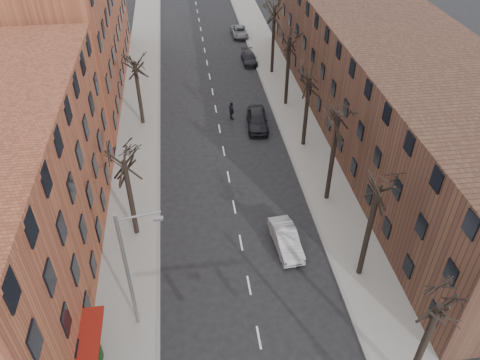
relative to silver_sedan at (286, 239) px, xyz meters
name	(u,v)px	position (x,y,z in m)	size (l,w,h in m)	color
sidewalk_left	(140,118)	(-11.15, 19.83, -0.66)	(4.00, 90.00, 0.15)	gray
sidewalk_right	(291,108)	(4.85, 19.83, -0.66)	(4.00, 90.00, 0.15)	gray
building_left_far	(59,25)	(-19.15, 28.83, 6.26)	(12.00, 28.00, 14.00)	brown
building_right	(390,82)	(12.85, 14.83, 4.26)	(12.00, 50.00, 10.00)	#4F3225
tree_right_b	(359,274)	(4.45, -3.17, -0.74)	(5.20, 5.20, 10.80)	black
tree_right_c	(326,199)	(4.45, 4.83, -0.74)	(5.20, 5.20, 11.60)	black
tree_right_d	(303,145)	(4.45, 12.83, -0.74)	(5.20, 5.20, 10.00)	black
tree_right_e	(285,104)	(4.45, 20.83, -0.74)	(5.20, 5.20, 10.80)	black
tree_right_f	(272,73)	(4.45, 28.83, -0.74)	(5.20, 5.20, 11.60)	black
tree_left_a	(137,233)	(-10.75, 2.83, -0.74)	(5.20, 5.20, 9.50)	black
tree_left_b	(143,124)	(-10.75, 18.83, -0.74)	(5.20, 5.20, 9.50)	black
streetlight	(130,268)	(-10.18, -5.17, 4.27)	(2.45, 0.22, 9.03)	slate
silver_sedan	(286,239)	(0.00, 0.00, 0.00)	(1.56, 4.48, 1.48)	#A6A7AD
parked_car_near	(257,120)	(0.65, 16.65, 0.10)	(1.99, 4.95, 1.69)	black
parked_car_mid	(249,58)	(2.15, 32.11, -0.12)	(1.72, 4.23, 1.23)	black
parked_car_far	(240,32)	(2.15, 41.31, -0.11)	(2.09, 4.53, 1.26)	slate
pedestrian_crossing	(231,111)	(-1.72, 18.53, 0.23)	(1.14, 0.47, 1.94)	black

